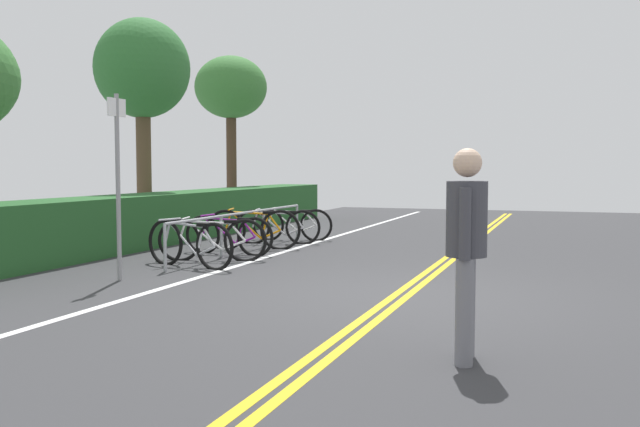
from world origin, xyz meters
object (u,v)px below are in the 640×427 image
at_px(bicycle_1, 212,240).
at_px(tree_far_right, 231,90).
at_px(bicycle_3, 253,229).
at_px(bicycle_0, 189,244).
at_px(tree_mid, 142,71).
at_px(bicycle_2, 229,235).
at_px(sign_post_near, 118,170).
at_px(bicycle_5, 292,224).
at_px(bicycle_4, 278,227).
at_px(pedestrian, 466,240).
at_px(bike_rack, 244,221).

height_order(bicycle_1, tree_far_right, tree_far_right).
bearing_deg(bicycle_1, bicycle_3, 2.27).
bearing_deg(bicycle_0, tree_mid, 41.34).
distance_m(bicycle_0, bicycle_1, 0.74).
height_order(bicycle_1, bicycle_2, bicycle_1).
bearing_deg(bicycle_1, sign_post_near, 174.35).
bearing_deg(bicycle_3, tree_far_right, 29.97).
height_order(bicycle_0, sign_post_near, sign_post_near).
bearing_deg(bicycle_5, tree_mid, 94.47).
relative_size(bicycle_0, bicycle_1, 0.99).
height_order(bicycle_3, bicycle_4, bicycle_3).
bearing_deg(pedestrian, bike_rack, 39.27).
bearing_deg(tree_far_right, bicycle_4, -145.35).
relative_size(bicycle_3, tree_far_right, 0.37).
height_order(bicycle_0, tree_far_right, tree_far_right).
height_order(tree_mid, tree_far_right, tree_mid).
distance_m(bicycle_1, sign_post_near, 2.49).
height_order(bicycle_4, sign_post_near, sign_post_near).
bearing_deg(sign_post_near, bicycle_4, -2.77).
height_order(bicycle_4, tree_far_right, tree_far_right).
height_order(bicycle_0, tree_mid, tree_mid).
relative_size(bicycle_1, tree_far_right, 0.37).
xyz_separation_m(bike_rack, bicycle_1, (-1.32, -0.08, -0.21)).
height_order(pedestrian, tree_far_right, tree_far_right).
bearing_deg(bicycle_0, tree_far_right, 23.24).
bearing_deg(bicycle_2, tree_far_right, 26.62).
relative_size(bike_rack, bicycle_2, 3.03).
xyz_separation_m(bicycle_2, tree_far_right, (7.47, 3.74, 3.44)).
bearing_deg(bicycle_3, bicycle_2, 175.51).
bearing_deg(bicycle_1, bicycle_4, -0.39).
distance_m(bicycle_5, tree_mid, 4.76).
distance_m(bicycle_5, sign_post_near, 5.71).
height_order(bicycle_1, bicycle_5, bicycle_1).
bearing_deg(bike_rack, sign_post_near, 177.70).
distance_m(bicycle_0, pedestrian, 6.09).
relative_size(bicycle_3, tree_mid, 0.37).
height_order(sign_post_near, tree_mid, tree_mid).
xyz_separation_m(bike_rack, bicycle_3, (0.37, -0.01, -0.19)).
distance_m(bicycle_3, sign_post_near, 4.05).
xyz_separation_m(bike_rack, bicycle_0, (-2.07, -0.08, -0.20)).
height_order(bicycle_3, bicycle_5, bicycle_3).
bearing_deg(pedestrian, tree_mid, 46.63).
distance_m(bicycle_2, bicycle_3, 0.86).
xyz_separation_m(bicycle_0, tree_far_right, (9.05, 3.89, 3.42)).
bearing_deg(bicycle_5, bicycle_3, 176.56).
xyz_separation_m(bike_rack, pedestrian, (-5.87, -4.80, 0.41)).
distance_m(bike_rack, sign_post_near, 3.64).
bearing_deg(bicycle_5, bicycle_1, 179.42).
height_order(pedestrian, tree_mid, tree_mid).
height_order(bicycle_5, tree_far_right, tree_far_right).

